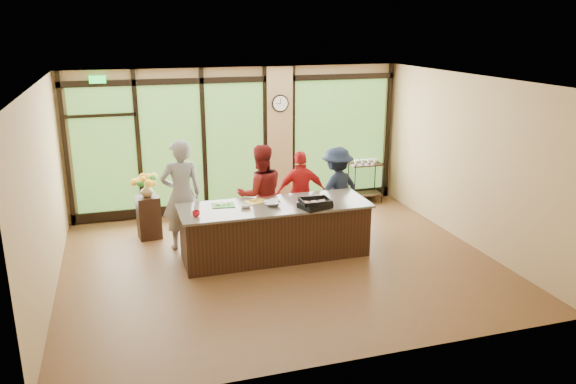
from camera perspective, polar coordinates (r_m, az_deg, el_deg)
floor at (r=9.46m, az=-0.82°, el=-7.14°), size 7.00×7.00×0.00m
ceiling at (r=8.70m, az=-0.91°, el=11.26°), size 7.00×7.00×0.00m
back_wall at (r=11.80m, az=-4.94°, el=5.27°), size 7.00×0.00×7.00m
left_wall at (r=8.70m, az=-23.58°, el=-0.21°), size 0.00×6.00×6.00m
right_wall at (r=10.46m, az=17.91°, el=3.04°), size 0.00×6.00×6.00m
window_wall at (r=11.81m, az=-4.11°, el=4.78°), size 6.90×0.12×3.00m
island_base at (r=9.56m, az=-1.34°, el=-4.03°), size 3.10×1.00×0.88m
countertop at (r=9.41m, az=-1.36°, el=-1.41°), size 3.20×1.10×0.04m
wall_clock at (r=11.75m, az=-0.79°, el=8.99°), size 0.36×0.04×0.36m
cook_left at (r=9.91m, az=-10.77°, el=-0.28°), size 0.76×0.54×1.96m
cook_midleft at (r=10.04m, az=-2.80°, el=-0.23°), size 0.89×0.70×1.81m
cook_midright at (r=10.41m, az=1.34°, el=-0.17°), size 0.98×0.49×1.61m
cook_right at (r=10.64m, az=4.95°, el=0.24°), size 1.21×0.94×1.64m
roasting_pan at (r=9.24m, az=2.77°, el=-1.37°), size 0.57×0.50×0.09m
mixing_bowl at (r=9.34m, az=-1.60°, el=-1.19°), size 0.30×0.30×0.07m
cutting_board_left at (r=9.42m, az=-6.60°, el=-1.34°), size 0.40×0.32×0.01m
cutting_board_center at (r=9.57m, az=-3.27°, el=-0.97°), size 0.43×0.38×0.01m
cutting_board_right at (r=9.69m, az=2.61°, el=-0.73°), size 0.48×0.42×0.01m
prep_bowl_near at (r=9.27m, az=-4.31°, el=-1.43°), size 0.21×0.21×0.05m
prep_bowl_mid at (r=9.43m, az=1.18°, el=-1.10°), size 0.16×0.16×0.04m
prep_bowl_far at (r=9.59m, az=-1.35°, el=-0.83°), size 0.15×0.15×0.03m
red_ramekin at (r=8.93m, az=-9.33°, el=-2.18°), size 0.14×0.14×0.10m
flower_stand at (r=10.70m, az=-13.96°, el=-2.49°), size 0.44×0.44×0.80m
flower_vase at (r=10.54m, az=-14.15°, el=0.17°), size 0.27×0.27×0.24m
bar_cart at (r=12.54m, az=7.86°, el=1.57°), size 0.73×0.44×0.98m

